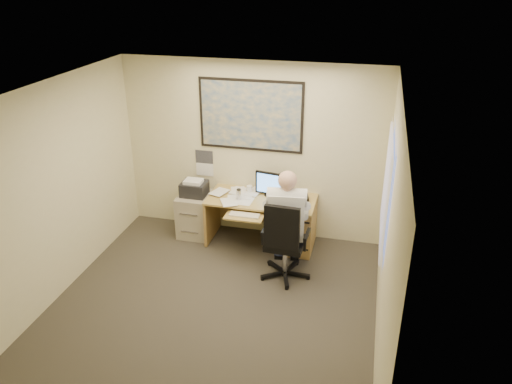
% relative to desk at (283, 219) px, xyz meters
% --- Properties ---
extents(room_shell, '(4.00, 4.50, 2.70)m').
position_rel_desk_xyz_m(room_shell, '(-0.56, -1.90, 0.91)').
color(room_shell, '#36322A').
rests_on(room_shell, ground).
extents(desk, '(1.60, 0.97, 1.11)m').
position_rel_desk_xyz_m(desk, '(0.00, 0.00, 0.00)').
color(desk, tan).
rests_on(desk, ground).
extents(world_map, '(1.56, 0.03, 1.06)m').
position_rel_desk_xyz_m(world_map, '(-0.58, 0.33, 1.46)').
color(world_map, '#1E4C93').
rests_on(world_map, room_shell).
extents(wall_calendar, '(0.28, 0.01, 0.42)m').
position_rel_desk_xyz_m(wall_calendar, '(-1.33, 0.34, 0.64)').
color(wall_calendar, white).
rests_on(wall_calendar, room_shell).
extents(window_blinds, '(0.06, 1.40, 1.30)m').
position_rel_desk_xyz_m(window_blinds, '(1.41, -1.10, 1.11)').
color(window_blinds, silver).
rests_on(window_blinds, room_shell).
extents(filing_cabinet, '(0.48, 0.57, 0.93)m').
position_rel_desk_xyz_m(filing_cabinet, '(-1.40, 0.02, -0.05)').
color(filing_cabinet, '#ADA48B').
rests_on(filing_cabinet, ground).
extents(office_chair, '(0.73, 0.73, 1.17)m').
position_rel_desk_xyz_m(office_chair, '(0.19, -0.87, -0.10)').
color(office_chair, black).
rests_on(office_chair, ground).
extents(person, '(0.76, 1.01, 1.54)m').
position_rel_desk_xyz_m(person, '(0.19, -0.78, 0.33)').
color(person, silver).
rests_on(person, office_chair).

